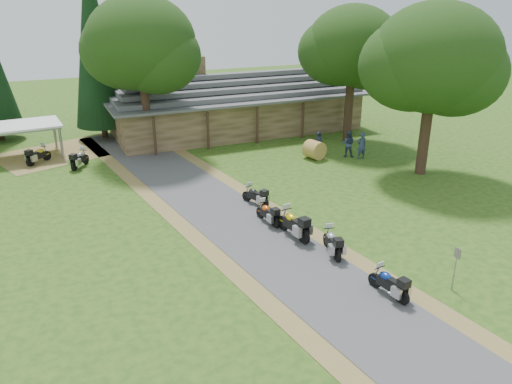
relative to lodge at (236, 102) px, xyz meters
name	(u,v)px	position (x,y,z in m)	size (l,w,h in m)	color
ground	(317,282)	(-6.00, -24.00, -2.45)	(120.00, 120.00, 0.00)	#254A14
driveway	(264,242)	(-6.50, -20.00, -2.45)	(46.00, 46.00, 0.00)	#454547
lodge	(236,102)	(0.00, 0.00, 0.00)	(21.40, 9.40, 4.90)	brown
carport	(21,141)	(-16.78, -1.03, -1.26)	(5.50, 3.67, 2.38)	white
motorcycle_row_a	(389,282)	(-3.99, -25.94, -1.84)	(1.77, 0.58, 1.21)	navy
motorcycle_row_b	(332,241)	(-4.19, -22.20, -1.83)	(1.82, 0.59, 1.24)	#97999E
motorcycle_row_c	(293,223)	(-4.98, -20.00, -1.72)	(2.14, 0.70, 1.47)	gold
motorcycle_row_d	(268,212)	(-5.45, -18.10, -1.86)	(1.72, 0.56, 1.18)	#D05112
motorcycle_row_e	(255,195)	(-5.06, -15.66, -1.87)	(1.70, 0.55, 1.16)	black
motorcycle_carport_a	(38,154)	(-15.77, -3.00, -1.80)	(1.89, 0.62, 1.29)	gold
motorcycle_carport_b	(80,158)	(-13.26, -5.03, -1.81)	(1.88, 0.61, 1.29)	gray
person_a	(362,143)	(5.13, -11.03, -1.33)	(0.64, 0.46, 2.24)	navy
person_b	(348,141)	(4.54, -10.24, -1.34)	(0.63, 0.45, 2.22)	navy
person_c	(319,142)	(2.64, -9.35, -1.38)	(0.61, 0.44, 2.13)	navy
hay_bale	(314,150)	(2.11, -9.70, -1.80)	(1.29, 1.29, 1.19)	#AB863E
sign_post	(455,269)	(-1.42, -26.63, -1.53)	(0.33, 0.06, 1.85)	gray
oak_lodge_left	(142,65)	(-8.25, -3.50, 3.83)	(7.53, 7.53, 12.55)	#16350F
oak_lodge_right	(352,65)	(6.85, -6.64, 3.44)	(7.02, 7.02, 11.79)	#16350F
oak_driveway	(432,82)	(6.86, -15.20, 3.45)	(7.76, 7.76, 11.80)	#16350F
cedar_near	(95,50)	(-10.65, 1.93, 4.48)	(4.14, 4.14, 13.86)	black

